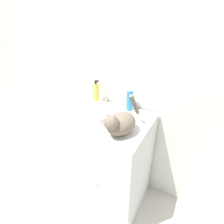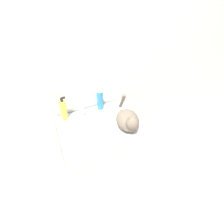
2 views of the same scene
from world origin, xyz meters
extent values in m
plane|color=beige|center=(0.00, 0.00, 0.00)|extent=(8.00, 8.00, 0.00)
cube|color=silver|center=(0.00, 0.60, 1.25)|extent=(6.00, 0.05, 2.50)
cube|color=silver|center=(0.00, 0.28, 0.45)|extent=(0.66, 0.56, 0.90)
sphere|color=silver|center=(-0.07, 0.00, 0.50)|extent=(0.02, 0.02, 0.02)
sphere|color=silver|center=(0.07, 0.00, 0.50)|extent=(0.02, 0.02, 0.02)
cylinder|color=white|center=(-0.11, 0.28, 0.93)|extent=(0.32, 0.32, 0.05)
cylinder|color=silver|center=(-0.11, 0.45, 0.96)|extent=(0.02, 0.02, 0.11)
cylinder|color=silver|center=(-0.11, 0.41, 1.02)|extent=(0.02, 0.09, 0.02)
cylinder|color=white|center=(-0.18, 0.45, 0.92)|extent=(0.03, 0.03, 0.03)
cylinder|color=white|center=(-0.05, 0.45, 0.92)|extent=(0.03, 0.03, 0.03)
ellipsoid|color=#7A6B5B|center=(0.17, 0.17, 0.97)|extent=(0.22, 0.26, 0.14)
sphere|color=#7A6B5B|center=(0.15, 0.07, 1.02)|extent=(0.12, 0.12, 0.10)
cone|color=#7A6B5B|center=(0.12, 0.08, 1.06)|extent=(0.04, 0.04, 0.04)
cone|color=#7A6B5B|center=(0.17, 0.07, 1.06)|extent=(0.04, 0.04, 0.04)
cylinder|color=#7A6B5B|center=(0.20, 0.31, 1.06)|extent=(0.05, 0.13, 0.18)
cylinder|color=#EADB4C|center=(-0.24, 0.49, 0.99)|extent=(0.05, 0.05, 0.18)
cylinder|color=black|center=(-0.24, 0.49, 1.09)|extent=(0.02, 0.02, 0.03)
cylinder|color=black|center=(-0.23, 0.49, 1.11)|extent=(0.03, 0.02, 0.02)
cylinder|color=#338CCC|center=(0.08, 0.50, 0.99)|extent=(0.05, 0.05, 0.18)
cone|color=white|center=(0.08, 0.50, 1.10)|extent=(0.05, 0.05, 0.04)
camera|label=1|loc=(0.59, -0.73, 1.60)|focal=28.00mm
camera|label=2|loc=(-0.42, -0.72, 1.83)|focal=28.00mm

